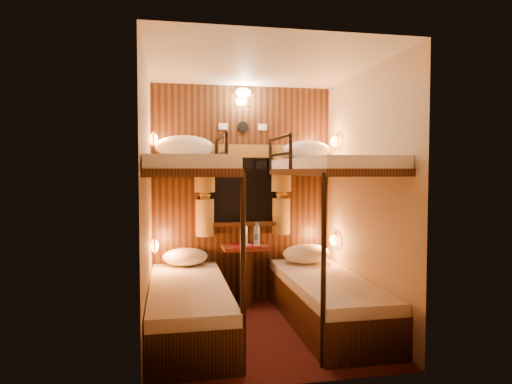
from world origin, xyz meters
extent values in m
plane|color=#39100F|center=(0.00, 0.00, 0.00)|extent=(2.10, 2.10, 0.00)
plane|color=silver|center=(0.00, 0.00, 2.40)|extent=(2.10, 2.10, 0.00)
plane|color=#C6B293|center=(0.00, 1.05, 1.20)|extent=(2.40, 0.00, 2.40)
plane|color=#C6B293|center=(0.00, -1.05, 1.20)|extent=(2.40, 0.00, 2.40)
plane|color=#C6B293|center=(-1.00, 0.00, 1.20)|extent=(0.00, 2.40, 2.40)
plane|color=#C6B293|center=(1.00, 0.00, 1.20)|extent=(0.00, 2.40, 2.40)
cube|color=black|center=(0.00, 1.04, 1.20)|extent=(2.00, 0.03, 2.40)
cube|color=black|center=(-0.65, 0.07, 0.17)|extent=(0.70, 1.90, 0.35)
cube|color=silver|center=(-0.65, 0.07, 0.40)|extent=(0.68, 1.88, 0.10)
cube|color=black|center=(-0.65, 0.07, 1.45)|extent=(0.70, 1.90, 0.06)
cube|color=silver|center=(-0.65, 0.07, 1.53)|extent=(0.68, 1.88, 0.10)
cylinder|color=black|center=(-0.30, -0.83, 0.72)|extent=(0.04, 0.04, 1.45)
cylinder|color=black|center=(-0.30, 0.95, 1.64)|extent=(0.04, 0.04, 0.32)
cylinder|color=black|center=(-0.30, 0.10, 1.64)|extent=(0.04, 0.04, 0.32)
cylinder|color=black|center=(-0.30, 0.53, 1.80)|extent=(0.04, 0.85, 0.04)
cylinder|color=black|center=(-0.30, 0.53, 1.63)|extent=(0.03, 0.85, 0.03)
cube|color=black|center=(0.65, 0.07, 0.17)|extent=(0.70, 1.90, 0.35)
cube|color=silver|center=(0.65, 0.07, 0.40)|extent=(0.68, 1.88, 0.10)
cube|color=black|center=(0.65, 0.07, 1.45)|extent=(0.70, 1.90, 0.06)
cube|color=silver|center=(0.65, 0.07, 1.53)|extent=(0.68, 1.88, 0.10)
cylinder|color=black|center=(0.30, -0.83, 0.72)|extent=(0.04, 0.04, 1.45)
cylinder|color=black|center=(0.30, 0.95, 1.64)|extent=(0.04, 0.04, 0.32)
cylinder|color=black|center=(0.30, 0.10, 1.64)|extent=(0.04, 0.04, 0.32)
cylinder|color=black|center=(0.30, 0.53, 1.80)|extent=(0.04, 0.85, 0.04)
cylinder|color=black|center=(0.30, 0.53, 1.63)|extent=(0.03, 0.85, 0.03)
cube|color=black|center=(0.00, 1.02, 1.25)|extent=(0.98, 0.02, 0.78)
cube|color=black|center=(0.00, 1.01, 1.25)|extent=(0.90, 0.01, 0.70)
cube|color=black|center=(0.00, 0.97, 0.87)|extent=(1.00, 0.12, 0.04)
cube|color=olive|center=(0.00, 0.98, 1.68)|extent=(1.10, 0.06, 0.14)
cylinder|color=olive|center=(-0.43, 0.97, 1.43)|extent=(0.22, 0.22, 0.40)
cylinder|color=olive|center=(-0.43, 0.97, 1.20)|extent=(0.11, 0.11, 0.12)
cylinder|color=olive|center=(-0.43, 0.97, 0.95)|extent=(0.20, 0.20, 0.40)
torus|color=gold|center=(-0.43, 0.97, 1.20)|extent=(0.14, 0.14, 0.02)
cylinder|color=olive|center=(0.43, 0.97, 1.43)|extent=(0.22, 0.22, 0.40)
cylinder|color=olive|center=(0.43, 0.97, 1.20)|extent=(0.11, 0.11, 0.12)
cylinder|color=olive|center=(0.43, 0.97, 0.95)|extent=(0.20, 0.20, 0.40)
torus|color=gold|center=(0.43, 0.97, 1.20)|extent=(0.14, 0.14, 0.02)
cylinder|color=black|center=(0.00, 1.02, 1.95)|extent=(0.12, 0.02, 0.12)
cube|color=silver|center=(-0.22, 1.02, 1.95)|extent=(0.10, 0.01, 0.07)
cube|color=silver|center=(0.22, 1.02, 1.95)|extent=(0.10, 0.01, 0.07)
cube|color=gold|center=(0.00, 1.02, 2.22)|extent=(0.18, 0.01, 0.08)
ellipsoid|color=#FFCC8C|center=(0.00, 1.00, 2.32)|extent=(0.18, 0.09, 0.11)
ellipsoid|color=orange|center=(-0.96, 0.70, 0.70)|extent=(0.08, 0.20, 0.13)
torus|color=gold|center=(-0.96, 0.70, 0.70)|extent=(0.02, 0.17, 0.17)
ellipsoid|color=orange|center=(-0.96, 0.70, 1.78)|extent=(0.08, 0.20, 0.13)
torus|color=gold|center=(-0.96, 0.70, 1.78)|extent=(0.02, 0.17, 0.17)
ellipsoid|color=orange|center=(0.96, 0.70, 0.70)|extent=(0.08, 0.20, 0.13)
torus|color=gold|center=(0.96, 0.70, 0.70)|extent=(0.02, 0.17, 0.17)
ellipsoid|color=orange|center=(0.96, 0.70, 1.78)|extent=(0.08, 0.20, 0.13)
torus|color=gold|center=(0.96, 0.70, 1.78)|extent=(0.02, 0.17, 0.17)
cube|color=#602316|center=(0.00, 0.85, 0.63)|extent=(0.50, 0.34, 0.04)
cube|color=black|center=(0.00, 0.85, 0.30)|extent=(0.08, 0.30, 0.61)
cube|color=maroon|center=(0.00, 0.85, 0.65)|extent=(0.30, 0.34, 0.01)
cylinder|color=#99BFE5|center=(-0.02, 0.80, 0.76)|extent=(0.07, 0.07, 0.22)
cylinder|color=#407BC1|center=(-0.02, 0.80, 0.75)|extent=(0.07, 0.07, 0.08)
cylinder|color=#407BC1|center=(-0.02, 0.80, 0.89)|extent=(0.04, 0.04, 0.03)
cylinder|color=#99BFE5|center=(0.13, 0.87, 0.75)|extent=(0.07, 0.07, 0.20)
cylinder|color=#407BC1|center=(0.13, 0.87, 0.74)|extent=(0.07, 0.07, 0.07)
cylinder|color=#407BC1|center=(0.13, 0.87, 0.88)|extent=(0.04, 0.04, 0.03)
cube|color=silver|center=(0.12, 0.80, 0.65)|extent=(0.09, 0.08, 0.01)
cube|color=silver|center=(0.03, 0.84, 0.65)|extent=(0.10, 0.10, 0.01)
ellipsoid|color=silver|center=(-0.65, 0.85, 0.55)|extent=(0.48, 0.34, 0.19)
ellipsoid|color=silver|center=(0.65, 0.72, 0.56)|extent=(0.53, 0.38, 0.21)
ellipsoid|color=silver|center=(-0.65, 0.77, 1.71)|extent=(0.61, 0.43, 0.24)
ellipsoid|color=silver|center=(0.65, 0.74, 1.69)|extent=(0.51, 0.37, 0.20)
camera|label=1|loc=(-0.82, -4.00, 1.47)|focal=32.00mm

